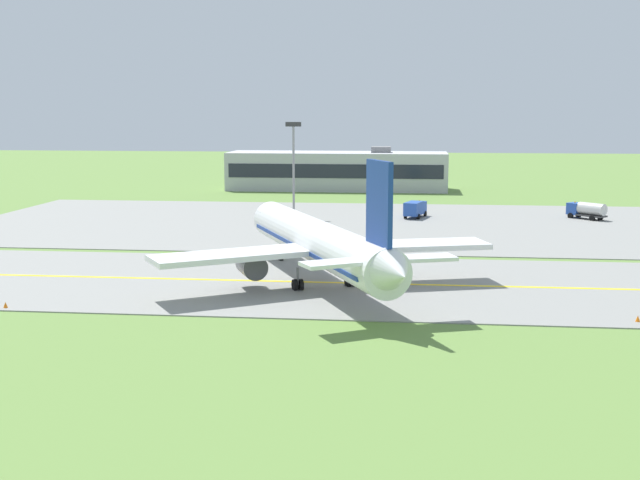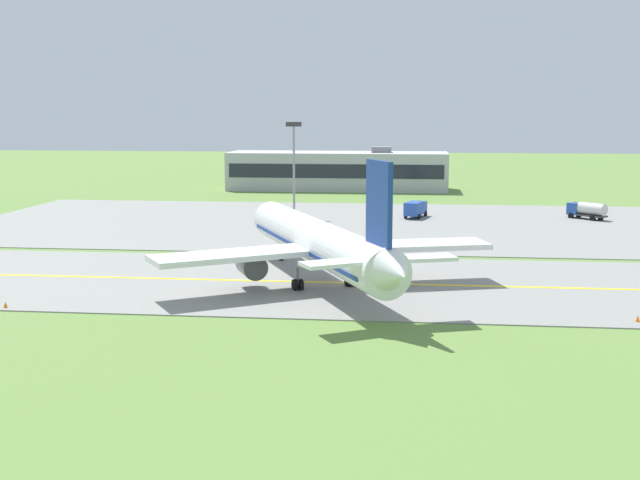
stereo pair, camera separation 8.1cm
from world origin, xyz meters
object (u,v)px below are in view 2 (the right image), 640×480
object	(u,v)px
service_truck_fuel	(587,210)
service_truck_baggage	(416,208)
apron_light_mast	(294,157)
airplane_lead	(319,243)

from	to	relation	value
service_truck_fuel	service_truck_baggage	bearing A→B (deg)	-177.48
service_truck_fuel	apron_light_mast	world-z (taller)	apron_light_mast
apron_light_mast	service_truck_baggage	bearing A→B (deg)	0.04
service_truck_baggage	service_truck_fuel	bearing A→B (deg)	2.52
airplane_lead	service_truck_baggage	distance (m)	51.45
airplane_lead	service_truck_baggage	bearing A→B (deg)	79.67
service_truck_baggage	apron_light_mast	xyz separation A→B (m)	(-18.93, -0.01, 7.79)
airplane_lead	service_truck_fuel	bearing A→B (deg)	55.81
service_truck_fuel	apron_light_mast	size ratio (longest dim) A/B	0.39
service_truck_baggage	airplane_lead	bearing A→B (deg)	-100.33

